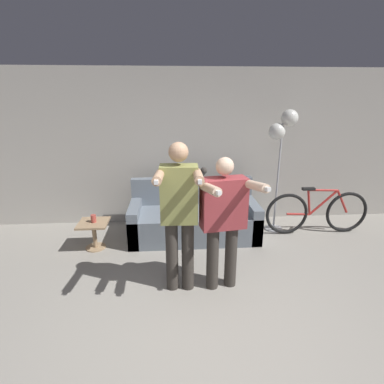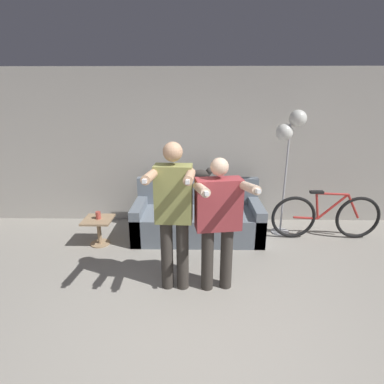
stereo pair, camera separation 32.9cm
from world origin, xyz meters
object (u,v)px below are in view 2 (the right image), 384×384
at_px(bicycle, 326,217).
at_px(cup, 98,215).
at_px(person_right, 219,217).
at_px(side_table, 99,226).
at_px(person_left, 174,209).
at_px(cat, 202,173).
at_px(floor_lamp, 290,134).
at_px(couch, 198,219).

bearing_deg(bicycle, cup, -175.72).
bearing_deg(cup, person_right, -32.39).
xyz_separation_m(person_right, side_table, (-1.71, 1.07, -0.61)).
height_order(person_left, cat, person_left).
xyz_separation_m(floor_lamp, cup, (-2.85, -0.45, -1.15)).
xyz_separation_m(couch, bicycle, (2.00, -0.06, 0.08)).
distance_m(cat, side_table, 1.81).
height_order(couch, cup, couch).
relative_size(couch, floor_lamp, 1.01).
height_order(couch, cat, cat).
height_order(floor_lamp, cup, floor_lamp).
xyz_separation_m(person_left, floor_lamp, (1.65, 1.52, 0.63)).
bearing_deg(couch, person_right, -81.03).
bearing_deg(bicycle, cat, 168.70).
distance_m(couch, cat, 0.75).
relative_size(side_table, bicycle, 0.25).
height_order(couch, person_right, person_right).
distance_m(couch, cup, 1.52).
relative_size(person_left, person_right, 1.11).
height_order(person_left, floor_lamp, floor_lamp).
relative_size(person_left, side_table, 4.08).
xyz_separation_m(cat, cup, (-1.55, -0.64, -0.48)).
relative_size(floor_lamp, bicycle, 1.16).
relative_size(cup, bicycle, 0.07).
height_order(person_right, cup, person_right).
relative_size(person_right, cup, 13.92).
bearing_deg(side_table, bicycle, 4.31).
height_order(person_left, bicycle, person_left).
bearing_deg(person_right, cat, 85.86).
xyz_separation_m(person_left, person_right, (0.49, 0.00, -0.08)).
distance_m(side_table, bicycle, 3.50).
xyz_separation_m(person_right, cat, (-0.14, 1.72, 0.04)).
bearing_deg(person_left, couch, 81.50).
distance_m(person_right, floor_lamp, 2.04).
bearing_deg(cat, bicycle, -11.30).
xyz_separation_m(cup, bicycle, (3.48, 0.26, -0.11)).
xyz_separation_m(person_right, floor_lamp, (1.16, 1.52, 0.71)).
bearing_deg(bicycle, floor_lamp, 163.20).
xyz_separation_m(person_left, bicycle, (2.27, 1.34, -0.63)).
relative_size(cat, bicycle, 0.26).
distance_m(cup, bicycle, 3.49).
bearing_deg(person_right, person_left, 171.20).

